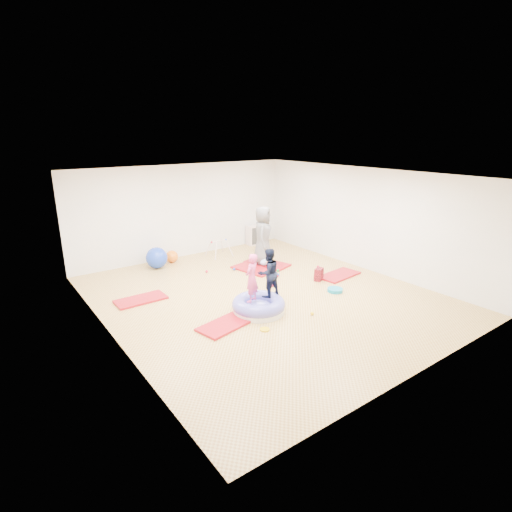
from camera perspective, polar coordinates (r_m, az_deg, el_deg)
room at (r=9.03m, az=1.12°, el=2.58°), size 7.01×8.01×2.81m
gym_mat_front_left at (r=8.10m, az=-4.19°, el=-9.68°), size 1.29×0.84×0.05m
gym_mat_mid_left at (r=9.56m, az=-16.12°, el=-5.99°), size 1.13×0.58×0.05m
gym_mat_center_back at (r=11.16m, az=-0.48°, el=-1.91°), size 0.83×1.29×0.05m
gym_mat_right at (r=10.94m, az=11.78°, el=-2.68°), size 1.25×0.73×0.05m
gym_mat_rear_right at (r=11.65m, az=1.61°, el=-1.08°), size 0.99×1.41×0.05m
inflatable_cushion at (r=8.58m, az=0.37°, el=-7.15°), size 1.14×1.14×0.36m
child_pink at (r=8.25m, az=-0.62°, el=-2.84°), size 0.45×0.39×1.04m
child_navy at (r=8.50m, az=1.78°, el=-2.11°), size 0.52×0.41×1.07m
adult_caregiver at (r=11.40m, az=0.98°, el=2.99°), size 0.94×0.95×1.65m
infant at (r=11.37m, az=1.44°, el=-0.86°), size 0.33×0.34×0.20m
ball_pit_balls at (r=10.53m, az=2.14°, el=-3.05°), size 2.84×3.73×0.08m
exercise_ball_blue at (r=11.60m, az=-14.00°, el=-0.25°), size 0.60×0.60×0.60m
exercise_ball_orange at (r=12.04m, az=-11.93°, el=-0.07°), size 0.36×0.36×0.36m
infant_play_gym at (r=12.33m, az=-5.32°, el=1.45°), size 0.68×0.64×0.52m
cube_shelf at (r=13.71m, az=0.03°, el=3.08°), size 0.67×0.33×0.67m
balance_disc at (r=9.86m, az=11.22°, el=-4.79°), size 0.37×0.37×0.08m
backpack at (r=10.49m, az=8.97°, el=-2.61°), size 0.33×0.28×0.32m
yellow_toy at (r=7.90m, az=1.26°, el=-10.45°), size 0.19×0.19×0.03m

